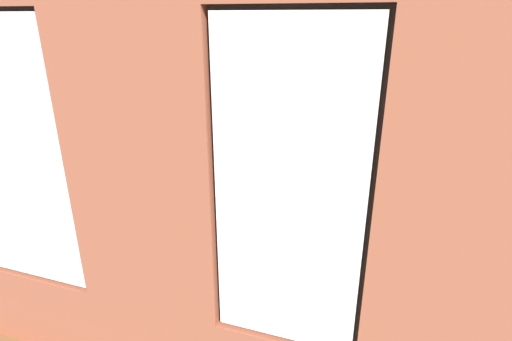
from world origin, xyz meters
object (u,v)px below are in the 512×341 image
couch_by_window (139,282)px  media_console (141,169)px  candle_jar (247,194)px  potted_plant_by_left_couch (395,174)px  couch_left (426,219)px  potted_plant_foreground_right (196,123)px  potted_plant_near_tv (127,170)px  table_plant_small (222,195)px  potted_plant_mid_room_small (344,188)px  remote_gray (289,201)px  tv_flatscreen (137,134)px  remote_silver (262,207)px  coffee_table (257,205)px  cup_ceramic (257,199)px  potted_plant_corner_near_left (431,153)px

couch_by_window → media_console: 3.38m
candle_jar → potted_plant_by_left_couch: (-1.97, -1.68, -0.06)m
couch_left → potted_plant_foreground_right: size_ratio=1.35×
potted_plant_near_tv → table_plant_small: bearing=-177.7°
potted_plant_foreground_right → potted_plant_mid_room_small: size_ratio=2.39×
couch_by_window → couch_left: (-2.77, -2.34, 0.00)m
candle_jar → table_plant_small: bearing=42.5°
remote_gray → media_console: (2.88, -0.74, -0.15)m
media_console → potted_plant_near_tv: 1.29m
candle_jar → potted_plant_near_tv: bearing=9.9°
couch_left → candle_jar: size_ratio=20.42×
couch_left → remote_gray: (1.77, 0.27, 0.11)m
tv_flatscreen → candle_jar: bearing=161.0°
media_console → potted_plant_mid_room_small: media_console is taller
remote_silver → media_console: bearing=74.7°
remote_gray → couch_by_window: bearing=37.8°
coffee_table → potted_plant_mid_room_small: bearing=-137.8°
candle_jar → remote_silver: candle_jar is taller
potted_plant_foreground_right → remote_gray: bearing=138.0°
cup_ceramic → table_plant_small: bearing=16.2°
media_console → potted_plant_mid_room_small: (-3.52, -0.07, 0.11)m
couch_by_window → potted_plant_corner_near_left: (-2.92, -4.45, 0.26)m
table_plant_small → remote_silver: (-0.57, 0.00, -0.09)m
cup_ceramic → potted_plant_mid_room_small: size_ratio=0.17×
remote_gray → tv_flatscreen: (2.88, -0.74, 0.49)m
cup_ceramic → remote_gray: size_ratio=0.59×
candle_jar → potted_plant_mid_room_small: bearing=-145.8°
potted_plant_near_tv → potted_plant_mid_room_small: bearing=-158.8°
couch_left → coffee_table: bearing=-76.1°
cup_ceramic → candle_jar: (0.19, -0.11, -0.00)m
table_plant_small → remote_gray: bearing=-161.8°
couch_by_window → potted_plant_mid_room_small: size_ratio=3.47×
potted_plant_near_tv → media_console: bearing=-62.9°
cup_ceramic → couch_by_window: bearing=73.0°
tv_flatscreen → potted_plant_by_left_couch: bearing=-168.1°
couch_by_window → candle_jar: bearing=-101.1°
potted_plant_mid_room_small → couch_by_window: bearing=60.2°
couch_by_window → table_plant_small: size_ratio=11.16×
tv_flatscreen → couch_by_window: bearing=123.8°
couch_by_window → cup_ceramic: couch_by_window is taller
couch_left → coffee_table: size_ratio=1.23×
couch_by_window → potted_plant_mid_room_small: couch_by_window is taller
remote_gray → tv_flatscreen: size_ratio=0.18×
couch_by_window → table_plant_small: (-0.13, -1.78, 0.19)m
potted_plant_mid_room_small → table_plant_small: bearing=35.8°
couch_by_window → potted_plant_near_tv: potted_plant_near_tv is taller
cup_ceramic → potted_plant_corner_near_left: bearing=-132.6°
potted_plant_mid_room_small → potted_plant_by_left_couch: bearing=-131.2°
table_plant_small → cup_ceramic: bearing=-163.8°
tv_flatscreen → potted_plant_corner_near_left: size_ratio=1.07×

